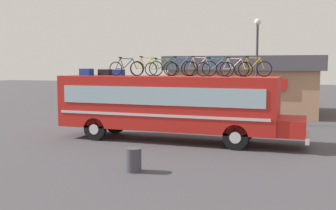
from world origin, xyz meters
TOP-DOWN VIEW (x-y plane):
  - ground_plane at (0.00, 0.00)m, footprint 120.00×120.00m
  - bus at (0.17, 0.00)m, footprint 11.64×2.50m
  - luggage_bag_1 at (-4.14, -0.20)m, footprint 0.56×0.50m
  - luggage_bag_2 at (-3.35, 0.33)m, footprint 0.62×0.52m
  - luggage_bag_3 at (-2.52, 0.13)m, footprint 0.50×0.41m
  - rooftop_bicycle_1 at (-1.89, -0.35)m, footprint 1.77×0.44m
  - rooftop_bicycle_2 at (-1.02, 0.09)m, footprint 1.69×0.44m
  - rooftop_bicycle_3 at (-0.23, 0.02)m, footprint 1.72×0.44m
  - rooftop_bicycle_4 at (0.66, 0.18)m, footprint 1.71×0.44m
  - rooftop_bicycle_5 at (1.52, 0.29)m, footprint 1.73×0.44m
  - rooftop_bicycle_6 at (2.39, -0.22)m, footprint 1.74×0.44m
  - rooftop_bicycle_7 at (3.17, 0.27)m, footprint 1.66×0.44m
  - rooftop_bicycle_8 at (3.98, 0.42)m, footprint 1.68×0.44m
  - roadside_building at (1.96, 12.93)m, footprint 10.96×7.96m
  - trash_bin at (0.85, -5.68)m, footprint 0.54×0.54m
  - street_lamp at (3.41, 6.60)m, footprint 0.39×0.39m

SIDE VIEW (x-z plane):
  - ground_plane at x=0.00m, z-range 0.00..0.00m
  - trash_bin at x=0.85m, z-range 0.00..0.80m
  - bus at x=0.17m, z-range 0.25..3.32m
  - roadside_building at x=1.96m, z-range 0.06..4.26m
  - luggage_bag_2 at x=-3.35m, z-range 3.07..3.37m
  - luggage_bag_3 at x=-2.52m, z-range 3.07..3.37m
  - luggage_bag_1 at x=-4.14m, z-range 3.07..3.41m
  - rooftop_bicycle_3 at x=-0.23m, z-range 3.00..3.86m
  - rooftop_bicycle_6 at x=2.39m, z-range 3.00..3.87m
  - rooftop_bicycle_7 at x=3.17m, z-range 3.00..3.89m
  - rooftop_bicycle_1 at x=-1.89m, z-range 3.00..3.90m
  - rooftop_bicycle_8 at x=3.98m, z-range 2.99..3.91m
  - rooftop_bicycle_4 at x=0.66m, z-range 2.99..3.92m
  - rooftop_bicycle_5 at x=1.52m, z-range 2.99..3.93m
  - rooftop_bicycle_2 at x=-1.02m, z-range 2.99..3.93m
  - street_lamp at x=3.41m, z-range 0.88..7.19m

